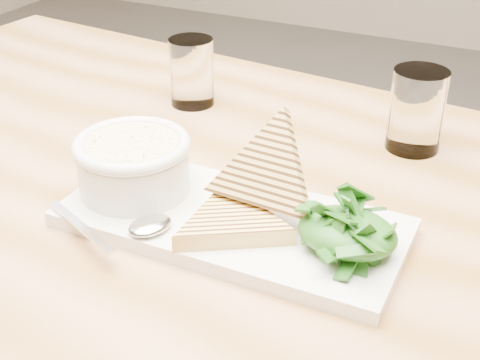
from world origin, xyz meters
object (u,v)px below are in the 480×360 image
at_px(soup_bowl, 134,170).
at_px(glass_near, 192,72).
at_px(table_top, 151,208).
at_px(platter, 232,222).
at_px(glass_far, 417,110).

bearing_deg(soup_bowl, glass_near, 106.13).
height_order(table_top, platter, platter).
height_order(table_top, glass_near, glass_near).
xyz_separation_m(table_top, soup_bowl, (-0.00, -0.02, 0.06)).
bearing_deg(platter, glass_far, 64.73).
bearing_deg(glass_near, soup_bowl, -73.87).
bearing_deg(soup_bowl, table_top, 79.44).
relative_size(platter, soup_bowl, 2.95).
height_order(soup_bowl, glass_far, glass_far).
height_order(platter, glass_far, glass_far).
xyz_separation_m(table_top, platter, (0.12, -0.02, 0.03)).
bearing_deg(table_top, glass_far, 45.15).
distance_m(soup_bowl, glass_far, 0.37).
relative_size(table_top, soup_bowl, 10.67).
relative_size(soup_bowl, glass_far, 1.16).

